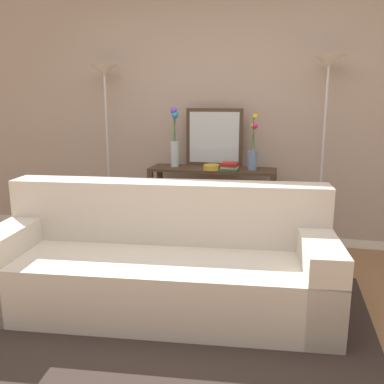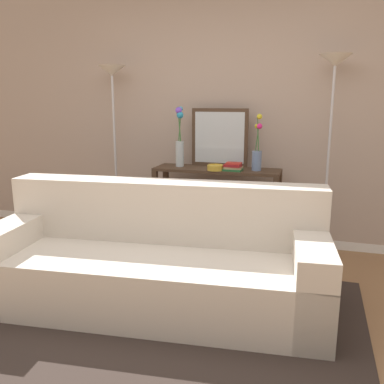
{
  "view_description": "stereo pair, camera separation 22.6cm",
  "coord_description": "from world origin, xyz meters",
  "px_view_note": "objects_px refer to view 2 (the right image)",
  "views": [
    {
      "loc": [
        0.67,
        -2.01,
        1.48
      ],
      "look_at": [
        -0.09,
        1.26,
        0.72
      ],
      "focal_mm": 38.54,
      "sensor_mm": 36.0,
      "label": 1
    },
    {
      "loc": [
        0.89,
        -1.96,
        1.48
      ],
      "look_at": [
        -0.09,
        1.26,
        0.72
      ],
      "focal_mm": 38.54,
      "sensor_mm": 36.0,
      "label": 2
    }
  ],
  "objects_px": {
    "floor_lamp_right": "(332,101)",
    "vase_tall_flowers": "(180,142)",
    "vase_short_flowers": "(257,153)",
    "book_stack": "(233,167)",
    "fruit_bowl": "(215,167)",
    "wall_mirror": "(220,138)",
    "couch": "(157,264)",
    "console_table": "(216,194)",
    "book_row_under_console": "(181,239)",
    "floor_lamp_left": "(113,105)"
  },
  "relations": [
    {
      "from": "book_row_under_console",
      "to": "vase_short_flowers",
      "type": "bearing_deg",
      "value": -0.57
    },
    {
      "from": "couch",
      "to": "floor_lamp_left",
      "type": "bearing_deg",
      "value": 126.83
    },
    {
      "from": "vase_tall_flowers",
      "to": "floor_lamp_left",
      "type": "bearing_deg",
      "value": 177.48
    },
    {
      "from": "wall_mirror",
      "to": "fruit_bowl",
      "type": "relative_size",
      "value": 3.67
    },
    {
      "from": "floor_lamp_right",
      "to": "vase_short_flowers",
      "type": "bearing_deg",
      "value": -175.38
    },
    {
      "from": "book_row_under_console",
      "to": "floor_lamp_left",
      "type": "bearing_deg",
      "value": 176.63
    },
    {
      "from": "couch",
      "to": "vase_short_flowers",
      "type": "distance_m",
      "value": 1.53
    },
    {
      "from": "floor_lamp_right",
      "to": "vase_short_flowers",
      "type": "distance_m",
      "value": 0.81
    },
    {
      "from": "floor_lamp_left",
      "to": "console_table",
      "type": "bearing_deg",
      "value": -2.26
    },
    {
      "from": "wall_mirror",
      "to": "fruit_bowl",
      "type": "height_order",
      "value": "wall_mirror"
    },
    {
      "from": "console_table",
      "to": "book_stack",
      "type": "bearing_deg",
      "value": -24.62
    },
    {
      "from": "floor_lamp_right",
      "to": "book_stack",
      "type": "relative_size",
      "value": 10.3
    },
    {
      "from": "vase_short_flowers",
      "to": "book_row_under_console",
      "type": "relative_size",
      "value": 1.93
    },
    {
      "from": "floor_lamp_left",
      "to": "vase_tall_flowers",
      "type": "xyz_separation_m",
      "value": [
        0.74,
        -0.03,
        -0.36
      ]
    },
    {
      "from": "couch",
      "to": "book_stack",
      "type": "distance_m",
      "value": 1.35
    },
    {
      "from": "floor_lamp_left",
      "to": "book_stack",
      "type": "xyz_separation_m",
      "value": [
        1.3,
        -0.13,
        -0.57
      ]
    },
    {
      "from": "floor_lamp_left",
      "to": "wall_mirror",
      "type": "bearing_deg",
      "value": 5.26
    },
    {
      "from": "wall_mirror",
      "to": "vase_short_flowers",
      "type": "xyz_separation_m",
      "value": [
        0.4,
        -0.15,
        -0.13
      ]
    },
    {
      "from": "couch",
      "to": "vase_tall_flowers",
      "type": "bearing_deg",
      "value": 101.15
    },
    {
      "from": "vase_short_flowers",
      "to": "fruit_bowl",
      "type": "height_order",
      "value": "vase_short_flowers"
    },
    {
      "from": "couch",
      "to": "floor_lamp_left",
      "type": "distance_m",
      "value": 1.99
    },
    {
      "from": "vase_tall_flowers",
      "to": "book_row_under_console",
      "type": "height_order",
      "value": "vase_tall_flowers"
    },
    {
      "from": "vase_short_flowers",
      "to": "fruit_bowl",
      "type": "relative_size",
      "value": 3.39
    },
    {
      "from": "console_table",
      "to": "fruit_bowl",
      "type": "distance_m",
      "value": 0.31
    },
    {
      "from": "floor_lamp_right",
      "to": "book_row_under_console",
      "type": "bearing_deg",
      "value": -178.19
    },
    {
      "from": "wall_mirror",
      "to": "book_row_under_console",
      "type": "xyz_separation_m",
      "value": [
        -0.36,
        -0.15,
        -1.05
      ]
    },
    {
      "from": "wall_mirror",
      "to": "couch",
      "type": "bearing_deg",
      "value": -94.81
    },
    {
      "from": "fruit_bowl",
      "to": "floor_lamp_right",
      "type": "bearing_deg",
      "value": 8.52
    },
    {
      "from": "book_stack",
      "to": "book_row_under_console",
      "type": "distance_m",
      "value": 0.97
    },
    {
      "from": "floor_lamp_right",
      "to": "vase_tall_flowers",
      "type": "bearing_deg",
      "value": -178.69
    },
    {
      "from": "floor_lamp_left",
      "to": "book_row_under_console",
      "type": "bearing_deg",
      "value": -3.37
    },
    {
      "from": "couch",
      "to": "fruit_bowl",
      "type": "height_order",
      "value": "couch"
    },
    {
      "from": "floor_lamp_left",
      "to": "couch",
      "type": "bearing_deg",
      "value": -53.17
    },
    {
      "from": "floor_lamp_left",
      "to": "vase_tall_flowers",
      "type": "height_order",
      "value": "floor_lamp_left"
    },
    {
      "from": "fruit_bowl",
      "to": "book_row_under_console",
      "type": "xyz_separation_m",
      "value": [
        -0.38,
        0.11,
        -0.79
      ]
    },
    {
      "from": "floor_lamp_right",
      "to": "fruit_bowl",
      "type": "relative_size",
      "value": 11.88
    },
    {
      "from": "console_table",
      "to": "book_row_under_console",
      "type": "bearing_deg",
      "value": 180.0
    },
    {
      "from": "wall_mirror",
      "to": "book_stack",
      "type": "xyz_separation_m",
      "value": [
        0.19,
        -0.23,
        -0.25
      ]
    },
    {
      "from": "couch",
      "to": "wall_mirror",
      "type": "relative_size",
      "value": 4.27
    },
    {
      "from": "wall_mirror",
      "to": "book_stack",
      "type": "bearing_deg",
      "value": -50.25
    },
    {
      "from": "floor_lamp_right",
      "to": "vase_short_flowers",
      "type": "height_order",
      "value": "floor_lamp_right"
    },
    {
      "from": "vase_short_flowers",
      "to": "book_stack",
      "type": "xyz_separation_m",
      "value": [
        -0.21,
        -0.07,
        -0.13
      ]
    },
    {
      "from": "console_table",
      "to": "vase_tall_flowers",
      "type": "relative_size",
      "value": 2.08
    },
    {
      "from": "fruit_bowl",
      "to": "book_stack",
      "type": "xyz_separation_m",
      "value": [
        0.17,
        0.03,
        0.01
      ]
    },
    {
      "from": "wall_mirror",
      "to": "fruit_bowl",
      "type": "xyz_separation_m",
      "value": [
        0.02,
        -0.26,
        -0.26
      ]
    },
    {
      "from": "couch",
      "to": "floor_lamp_right",
      "type": "height_order",
      "value": "floor_lamp_right"
    },
    {
      "from": "floor_lamp_right",
      "to": "book_row_under_console",
      "type": "xyz_separation_m",
      "value": [
        -1.4,
        -0.04,
        -1.41
      ]
    },
    {
      "from": "wall_mirror",
      "to": "floor_lamp_left",
      "type": "bearing_deg",
      "value": -174.74
    },
    {
      "from": "floor_lamp_left",
      "to": "book_row_under_console",
      "type": "distance_m",
      "value": 1.56
    },
    {
      "from": "book_stack",
      "to": "floor_lamp_right",
      "type": "bearing_deg",
      "value": 8.4
    }
  ]
}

